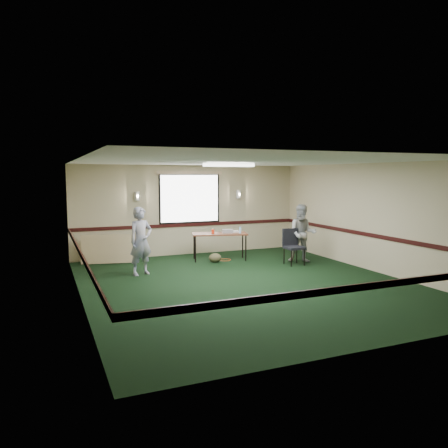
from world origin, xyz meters
name	(u,v)px	position (x,y,z in m)	size (l,w,h in m)	color
ground	(247,284)	(0.00, 0.00, 0.00)	(8.00, 8.00, 0.00)	black
room_shell	(212,206)	(0.00, 2.12, 1.58)	(8.00, 8.02, 8.00)	#C5B28E
folding_table	(220,235)	(0.47, 2.74, 0.71)	(1.64, 0.98, 0.77)	#542518
projector	(228,231)	(0.71, 2.74, 0.82)	(0.29, 0.24, 0.10)	#93929A
game_console	(235,231)	(0.96, 2.76, 0.79)	(0.19, 0.15, 0.05)	white
red_cup	(213,231)	(0.26, 2.73, 0.83)	(0.08, 0.08, 0.12)	red
water_bottle	(240,230)	(0.99, 2.50, 0.86)	(0.05, 0.05, 0.18)	#99CDFA
duffel_bag	(215,258)	(0.22, 2.48, 0.13)	(0.36, 0.27, 0.25)	#484529
cable_coil	(225,260)	(0.60, 2.66, 0.01)	(0.34, 0.34, 0.02)	#C34618
folded_table	(110,249)	(-2.46, 3.49, 0.39)	(1.53, 0.07, 0.79)	tan
conference_chair	(292,244)	(2.07, 1.45, 0.56)	(0.48, 0.50, 0.96)	black
person_left	(141,241)	(-1.97, 1.78, 0.82)	(0.60, 0.39, 1.64)	#445797
person_right	(303,233)	(2.47, 1.59, 0.80)	(0.78, 0.61, 1.60)	#7594B7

